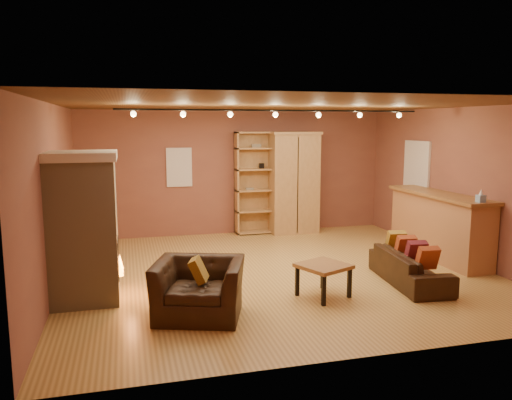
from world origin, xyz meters
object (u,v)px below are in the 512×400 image
object	(u,v)px
bar_counter	(439,225)
armchair	(199,279)
armoire	(294,182)
coffee_table	(323,269)
loveseat	(410,261)
fireplace	(84,227)
bookcase	(255,182)

from	to	relation	value
bar_counter	armchair	world-z (taller)	bar_counter
armoire	coffee_table	xyz separation A→B (m)	(-1.01, -4.29, -0.75)
loveseat	armchair	xyz separation A→B (m)	(-3.41, -0.51, 0.14)
armchair	coffee_table	world-z (taller)	armchair
fireplace	armchair	xyz separation A→B (m)	(1.46, -1.01, -0.57)
bookcase	coffee_table	bearing A→B (deg)	-91.86
bookcase	armchair	world-z (taller)	bookcase
fireplace	coffee_table	distance (m)	3.46
bar_counter	loveseat	world-z (taller)	bar_counter
fireplace	loveseat	xyz separation A→B (m)	(4.87, -0.50, -0.70)
fireplace	bookcase	xyz separation A→B (m)	(3.46, 3.73, 0.12)
armoire	bar_counter	xyz separation A→B (m)	(1.92, -2.81, -0.55)
bookcase	coffee_table	xyz separation A→B (m)	(-0.14, -4.46, -0.77)
bookcase	armoire	size ratio (longest dim) A/B	1.00
coffee_table	bar_counter	bearing A→B (deg)	26.81
armoire	armchair	distance (m)	5.43
armoire	loveseat	size ratio (longest dim) A/B	1.30
armchair	coffee_table	xyz separation A→B (m)	(1.85, 0.27, -0.08)
armoire	armchair	bearing A→B (deg)	-122.12
fireplace	bar_counter	bearing A→B (deg)	6.79
coffee_table	fireplace	bearing A→B (deg)	167.49
armchair	coffee_table	size ratio (longest dim) A/B	1.54
bar_counter	armchair	bearing A→B (deg)	-159.90
bar_counter	coffee_table	xyz separation A→B (m)	(-2.93, -1.48, -0.21)
armoire	bar_counter	world-z (taller)	armoire
loveseat	armchair	size ratio (longest dim) A/B	1.37
armoire	bar_counter	distance (m)	3.45
armchair	coffee_table	distance (m)	1.88
fireplace	coffee_table	size ratio (longest dim) A/B	2.51
fireplace	bar_counter	world-z (taller)	fireplace
bookcase	coffee_table	distance (m)	4.53
armoire	loveseat	bearing A→B (deg)	-82.28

